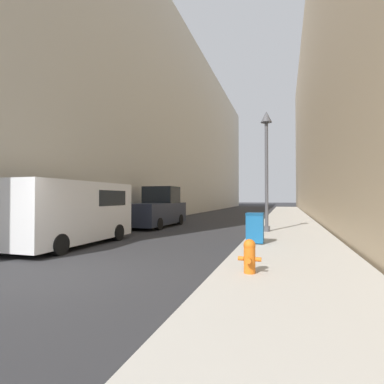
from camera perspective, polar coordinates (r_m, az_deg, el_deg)
name	(u,v)px	position (r m, az deg, el deg)	size (l,w,h in m)	color
ground_plane	(45,277)	(7.41, -26.20, -14.30)	(200.00, 200.00, 0.00)	#2D2D30
sidewalk_right	(288,220)	(23.30, 17.89, -5.04)	(3.37, 60.00, 0.14)	#B7B2A8
building_left_glass	(148,132)	(35.49, -8.39, 11.19)	(12.00, 60.00, 18.46)	beige
building_right_stone	(375,101)	(33.46, 31.55, 14.60)	(12.00, 60.00, 21.30)	tan
fire_hydrant	(250,255)	(6.46, 10.90, -11.76)	(0.48, 0.37, 0.71)	orange
trash_bin	(255,228)	(10.58, 11.91, -6.64)	(0.59, 0.61, 1.05)	#19609E
lamppost	(266,151)	(14.46, 13.99, 7.67)	(0.52, 0.52, 5.59)	#4C4C51
white_van	(72,210)	(11.61, -21.83, -3.28)	(2.10, 5.19, 2.26)	white
pickup_truck	(156,210)	(17.94, -6.79, -3.38)	(2.14, 5.33, 2.38)	#232838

